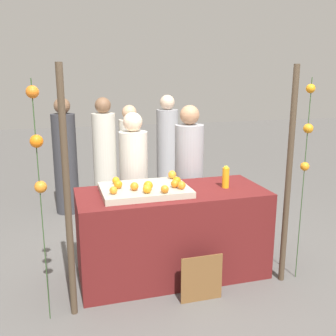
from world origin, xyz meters
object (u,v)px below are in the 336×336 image
object	(u,v)px
vendor_left	(134,187)
orange_1	(116,180)
juice_bottle	(226,177)
chalkboard_sign	(201,279)
stall_counter	(172,233)
vendor_right	(189,181)
orange_0	(118,184)

from	to	relation	value
vendor_left	orange_1	bearing A→B (deg)	-118.96
juice_bottle	chalkboard_sign	size ratio (longest dim) A/B	0.50
orange_1	juice_bottle	distance (m)	1.11
chalkboard_sign	orange_1	bearing A→B (deg)	129.72
stall_counter	orange_1	xyz separation A→B (m)	(-0.52, 0.20, 0.54)
vendor_left	vendor_right	size ratio (longest dim) A/B	0.96
orange_0	vendor_left	size ratio (longest dim) A/B	0.05
orange_0	vendor_right	distance (m)	1.16
orange_1	vendor_left	distance (m)	0.62
orange_0	vendor_left	xyz separation A→B (m)	(0.28, 0.67, -0.24)
juice_bottle	vendor_left	bearing A→B (deg)	137.25
stall_counter	chalkboard_sign	bearing A→B (deg)	-79.23
orange_0	chalkboard_sign	xyz separation A→B (m)	(0.64, -0.60, -0.77)
chalkboard_sign	vendor_right	bearing A→B (deg)	76.19
stall_counter	chalkboard_sign	world-z (taller)	stall_counter
stall_counter	orange_0	bearing A→B (deg)	175.96
orange_0	vendor_right	size ratio (longest dim) A/B	0.05
stall_counter	juice_bottle	world-z (taller)	juice_bottle
chalkboard_sign	vendor_left	size ratio (longest dim) A/B	0.28
stall_counter	chalkboard_sign	xyz separation A→B (m)	(0.11, -0.56, -0.23)
stall_counter	orange_0	size ratio (longest dim) A/B	23.09
orange_1	chalkboard_sign	world-z (taller)	orange_1
stall_counter	chalkboard_sign	distance (m)	0.61
orange_0	juice_bottle	distance (m)	1.09
orange_0	stall_counter	bearing A→B (deg)	-4.04
vendor_left	vendor_right	world-z (taller)	vendor_right
vendor_right	orange_0	bearing A→B (deg)	-145.43
orange_1	orange_0	bearing A→B (deg)	-91.52
vendor_right	orange_1	bearing A→B (deg)	-152.56
stall_counter	vendor_left	distance (m)	0.81
orange_1	vendor_left	size ratio (longest dim) A/B	0.05
stall_counter	vendor_left	size ratio (longest dim) A/B	1.16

